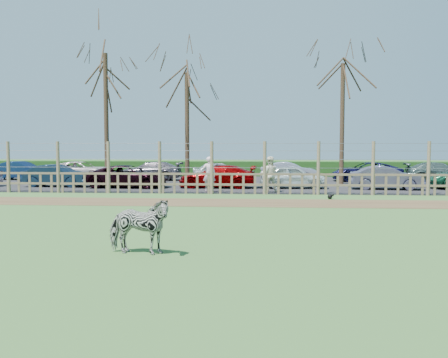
# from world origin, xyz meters

# --- Properties ---
(ground) EXTENTS (120.00, 120.00, 0.00)m
(ground) POSITION_xyz_m (0.00, 0.00, 0.00)
(ground) COLOR #5F8B49
(ground) RESTS_ON ground
(dirt_strip) EXTENTS (34.00, 2.80, 0.01)m
(dirt_strip) POSITION_xyz_m (0.00, 4.50, 0.01)
(dirt_strip) COLOR brown
(dirt_strip) RESTS_ON ground
(asphalt) EXTENTS (44.00, 13.00, 0.04)m
(asphalt) POSITION_xyz_m (0.00, 14.50, 0.02)
(asphalt) COLOR #232326
(asphalt) RESTS_ON ground
(hedge) EXTENTS (46.00, 2.00, 1.10)m
(hedge) POSITION_xyz_m (0.00, 21.50, 0.55)
(hedge) COLOR #1E4716
(hedge) RESTS_ON ground
(fence) EXTENTS (30.16, 0.16, 2.50)m
(fence) POSITION_xyz_m (0.00, 8.00, 0.80)
(fence) COLOR brown
(fence) RESTS_ON ground
(tree_left) EXTENTS (4.80, 4.80, 7.88)m
(tree_left) POSITION_xyz_m (-6.50, 12.50, 5.62)
(tree_left) COLOR #3D2B1E
(tree_left) RESTS_ON ground
(tree_mid) EXTENTS (4.80, 4.80, 6.83)m
(tree_mid) POSITION_xyz_m (-2.00, 13.50, 4.87)
(tree_mid) COLOR #3D2B1E
(tree_mid) RESTS_ON ground
(tree_right) EXTENTS (4.80, 4.80, 7.35)m
(tree_right) POSITION_xyz_m (7.00, 14.00, 5.24)
(tree_right) COLOR #3D2B1E
(tree_right) RESTS_ON ground
(zebra) EXTENTS (1.52, 0.82, 1.23)m
(zebra) POSITION_xyz_m (-0.25, -5.10, 0.61)
(zebra) COLOR gray
(zebra) RESTS_ON ground
(visitor_a) EXTENTS (0.66, 0.46, 1.72)m
(visitor_a) POSITION_xyz_m (-0.19, 8.58, 0.90)
(visitor_a) COLOR silver
(visitor_a) RESTS_ON asphalt
(visitor_b) EXTENTS (0.85, 0.67, 1.72)m
(visitor_b) POSITION_xyz_m (2.74, 8.79, 0.90)
(visitor_b) COLOR white
(visitor_b) RESTS_ON asphalt
(crow) EXTENTS (0.28, 0.20, 0.23)m
(crow) POSITION_xyz_m (5.31, 6.16, 0.11)
(crow) COLOR black
(crow) RESTS_ON ground
(car_1) EXTENTS (3.70, 1.46, 1.20)m
(car_1) POSITION_xyz_m (-8.83, 11.00, 0.64)
(car_1) COLOR #13263C
(car_1) RESTS_ON asphalt
(car_2) EXTENTS (4.37, 2.11, 1.20)m
(car_2) POSITION_xyz_m (-4.77, 10.75, 0.64)
(car_2) COLOR black
(car_2) RESTS_ON asphalt
(car_3) EXTENTS (4.18, 1.79, 1.20)m
(car_3) POSITION_xyz_m (0.00, 10.98, 0.64)
(car_3) COLOR #840203
(car_3) RESTS_ON asphalt
(car_4) EXTENTS (3.55, 1.48, 1.20)m
(car_4) POSITION_xyz_m (4.02, 10.96, 0.64)
(car_4) COLOR silver
(car_4) RESTS_ON asphalt
(car_5) EXTENTS (3.74, 1.61, 1.20)m
(car_5) POSITION_xyz_m (8.77, 10.67, 0.64)
(car_5) COLOR #58546D
(car_5) RESTS_ON asphalt
(car_7) EXTENTS (3.71, 1.49, 1.20)m
(car_7) POSITION_xyz_m (-13.33, 16.02, 0.64)
(car_7) COLOR #10254C
(car_7) RESTS_ON asphalt
(car_8) EXTENTS (4.44, 2.26, 1.20)m
(car_8) POSITION_xyz_m (-9.44, 16.27, 0.64)
(car_8) COLOR silver
(car_8) RESTS_ON asphalt
(car_9) EXTENTS (4.15, 1.72, 1.20)m
(car_9) POSITION_xyz_m (-4.83, 16.18, 0.64)
(car_9) COLOR #605761
(car_9) RESTS_ON asphalt
(car_10) EXTENTS (3.66, 1.81, 1.20)m
(car_10) POSITION_xyz_m (-0.34, 16.24, 0.64)
(car_10) COLOR #B6C3C3
(car_10) RESTS_ON asphalt
(car_11) EXTENTS (3.65, 1.29, 1.20)m
(car_11) POSITION_xyz_m (4.09, 16.04, 0.64)
(car_11) COLOR #B0B1CA
(car_11) RESTS_ON asphalt
(car_12) EXTENTS (4.35, 2.07, 1.20)m
(car_12) POSITION_xyz_m (8.90, 16.29, 0.64)
(car_12) COLOR #171543
(car_12) RESTS_ON asphalt
(car_13) EXTENTS (4.32, 2.22, 1.20)m
(car_13) POSITION_xyz_m (13.30, 16.14, 0.64)
(car_13) COLOR #4D635E
(car_13) RESTS_ON asphalt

